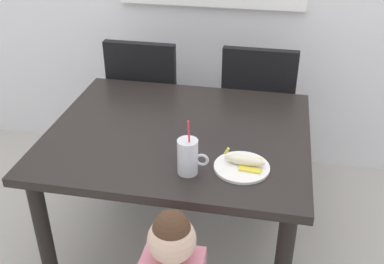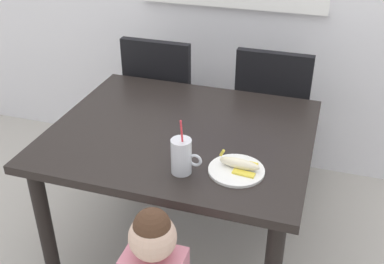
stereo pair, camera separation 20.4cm
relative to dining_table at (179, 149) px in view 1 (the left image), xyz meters
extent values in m
plane|color=#B7B2A8|center=(0.00, 0.00, -0.65)|extent=(24.00, 24.00, 0.00)
cube|color=black|center=(0.00, 0.00, 0.08)|extent=(1.21, 1.02, 0.04)
cylinder|color=black|center=(-0.53, -0.43, -0.29)|extent=(0.07, 0.07, 0.71)
cylinder|color=black|center=(-0.53, 0.43, -0.29)|extent=(0.07, 0.07, 0.71)
cylinder|color=black|center=(0.53, 0.43, -0.29)|extent=(0.07, 0.07, 0.71)
cube|color=black|center=(-0.35, 0.78, -0.20)|extent=(0.44, 0.44, 0.06)
cube|color=black|center=(-0.35, 0.58, 0.07)|extent=(0.42, 0.05, 0.48)
cylinder|color=black|center=(-0.16, 0.97, -0.44)|extent=(0.04, 0.04, 0.42)
cylinder|color=black|center=(-0.54, 0.97, -0.44)|extent=(0.04, 0.04, 0.42)
cylinder|color=black|center=(-0.16, 0.59, -0.44)|extent=(0.04, 0.04, 0.42)
cylinder|color=black|center=(-0.54, 0.59, -0.44)|extent=(0.04, 0.04, 0.42)
cube|color=black|center=(0.33, 0.80, -0.20)|extent=(0.44, 0.44, 0.06)
cube|color=black|center=(0.33, 0.60, 0.07)|extent=(0.42, 0.05, 0.48)
cylinder|color=black|center=(0.52, 0.99, -0.44)|extent=(0.04, 0.04, 0.42)
cylinder|color=black|center=(0.14, 0.99, -0.44)|extent=(0.04, 0.04, 0.42)
cylinder|color=black|center=(0.52, 0.61, -0.44)|extent=(0.04, 0.04, 0.42)
cylinder|color=black|center=(0.14, 0.61, -0.44)|extent=(0.04, 0.04, 0.42)
sphere|color=beige|center=(0.13, -0.69, 0.08)|extent=(0.17, 0.17, 0.17)
sphere|color=#472D1E|center=(0.13, -0.69, 0.12)|extent=(0.13, 0.13, 0.13)
cylinder|color=silver|center=(0.11, -0.32, 0.18)|extent=(0.08, 0.08, 0.15)
cylinder|color=white|center=(0.11, -0.32, 0.15)|extent=(0.07, 0.07, 0.08)
torus|color=silver|center=(0.17, -0.32, 0.17)|extent=(0.06, 0.01, 0.06)
cylinder|color=#E5333F|center=(0.12, -0.33, 0.25)|extent=(0.01, 0.05, 0.22)
cylinder|color=white|center=(0.32, -0.25, 0.11)|extent=(0.23, 0.23, 0.01)
ellipsoid|color=#F4EAC6|center=(0.33, -0.24, 0.14)|extent=(0.17, 0.06, 0.04)
cube|color=yellow|center=(0.36, -0.28, 0.12)|extent=(0.09, 0.04, 0.01)
cube|color=yellow|center=(0.35, -0.21, 0.12)|extent=(0.09, 0.04, 0.01)
cylinder|color=yellow|center=(0.26, -0.24, 0.17)|extent=(0.02, 0.01, 0.03)
camera|label=1|loc=(0.42, -1.83, 1.18)|focal=43.32mm
camera|label=2|loc=(0.62, -1.78, 1.18)|focal=43.32mm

